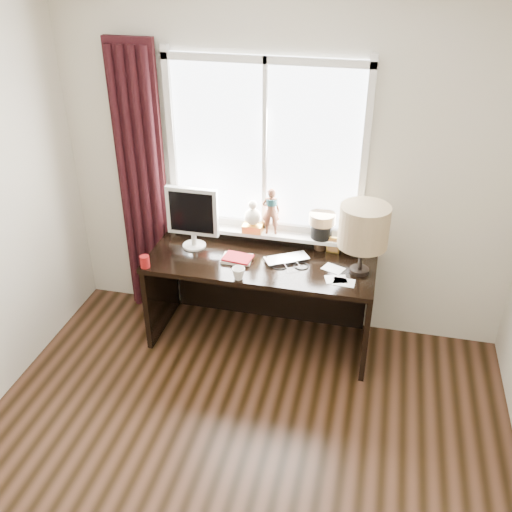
% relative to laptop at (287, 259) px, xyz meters
% --- Properties ---
extents(ceiling, '(3.50, 4.00, 0.00)m').
position_rel_laptop_xyz_m(ceiling, '(-0.09, -1.66, 1.84)').
color(ceiling, white).
rests_on(ceiling, wall_back).
extents(wall_back, '(3.50, 0.00, 2.60)m').
position_rel_laptop_xyz_m(wall_back, '(-0.09, 0.34, 0.54)').
color(wall_back, beige).
rests_on(wall_back, ground).
extents(laptop, '(0.39, 0.35, 0.03)m').
position_rel_laptop_xyz_m(laptop, '(0.00, 0.00, 0.00)').
color(laptop, silver).
rests_on(laptop, desk).
extents(mug, '(0.13, 0.13, 0.09)m').
position_rel_laptop_xyz_m(mug, '(-0.29, -0.33, 0.03)').
color(mug, white).
rests_on(mug, desk).
extents(red_cup, '(0.07, 0.07, 0.09)m').
position_rel_laptop_xyz_m(red_cup, '(-0.99, -0.33, 0.03)').
color(red_cup, maroon).
rests_on(red_cup, desk).
extents(window, '(1.52, 0.21, 1.40)m').
position_rel_laptop_xyz_m(window, '(-0.24, 0.29, 0.54)').
color(window, white).
rests_on(window, ground).
extents(curtain, '(0.38, 0.09, 2.25)m').
position_rel_laptop_xyz_m(curtain, '(-1.22, 0.25, 0.35)').
color(curtain, black).
rests_on(curtain, floor).
extents(desk, '(1.70, 0.70, 0.75)m').
position_rel_laptop_xyz_m(desk, '(-0.19, 0.07, -0.26)').
color(desk, black).
rests_on(desk, floor).
extents(monitor, '(0.40, 0.18, 0.49)m').
position_rel_laptop_xyz_m(monitor, '(-0.74, 0.05, 0.27)').
color(monitor, beige).
rests_on(monitor, desk).
extents(notebook_stack, '(0.24, 0.18, 0.03)m').
position_rel_laptop_xyz_m(notebook_stack, '(-0.36, -0.08, 0.00)').
color(notebook_stack, beige).
rests_on(notebook_stack, desk).
extents(brush_holder, '(0.09, 0.09, 0.25)m').
position_rel_laptop_xyz_m(brush_holder, '(0.21, 0.23, 0.05)').
color(brush_holder, black).
rests_on(brush_holder, desk).
extents(icon_frame, '(0.10, 0.03, 0.13)m').
position_rel_laptop_xyz_m(icon_frame, '(0.32, 0.20, 0.05)').
color(icon_frame, gold).
rests_on(icon_frame, desk).
extents(table_lamp, '(0.35, 0.35, 0.52)m').
position_rel_laptop_xyz_m(table_lamp, '(0.54, -0.04, 0.35)').
color(table_lamp, black).
rests_on(table_lamp, desk).
extents(loose_papers, '(0.26, 0.31, 0.00)m').
position_rel_laptop_xyz_m(loose_papers, '(0.39, -0.14, -0.01)').
color(loose_papers, white).
rests_on(loose_papers, desk).
extents(desk_cables, '(0.29, 0.22, 0.01)m').
position_rel_laptop_xyz_m(desk_cables, '(0.03, -0.05, -0.01)').
color(desk_cables, black).
rests_on(desk_cables, desk).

